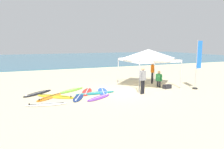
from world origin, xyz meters
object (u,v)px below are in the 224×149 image
at_px(surfboard_yellow, 56,96).
at_px(person_green, 159,78).
at_px(banner_flag, 197,67).
at_px(canopy_tent, 148,54).
at_px(surfboard_black, 38,93).
at_px(surfboard_white, 46,104).
at_px(surfboard_teal, 95,93).
at_px(surfboard_orange, 49,97).
at_px(person_grey, 143,79).
at_px(gear_bag_near_tent, 167,87).
at_px(surfboard_red, 87,92).
at_px(surfboard_lime, 72,90).
at_px(person_orange, 152,71).
at_px(surfboard_blue, 103,91).
at_px(surfboard_purple, 99,97).
at_px(surfboard_navy, 78,98).

bearing_deg(surfboard_yellow, person_green, 0.47).
distance_m(surfboard_yellow, banner_flag, 9.71).
bearing_deg(canopy_tent, surfboard_black, 176.14).
height_order(surfboard_white, surfboard_teal, same).
relative_size(surfboard_orange, surfboard_yellow, 0.79).
relative_size(surfboard_yellow, person_grey, 1.38).
bearing_deg(banner_flag, surfboard_orange, 171.72).
height_order(surfboard_orange, gear_bag_near_tent, gear_bag_near_tent).
height_order(surfboard_yellow, surfboard_red, same).
relative_size(surfboard_lime, surfboard_white, 1.00).
height_order(surfboard_lime, surfboard_yellow, same).
relative_size(surfboard_black, person_orange, 1.22).
relative_size(canopy_tent, surfboard_teal, 1.34).
bearing_deg(person_grey, person_orange, 47.77).
height_order(surfboard_blue, surfboard_white, same).
xyz_separation_m(surfboard_red, banner_flag, (7.41, -1.97, 1.54)).
bearing_deg(surfboard_purple, banner_flag, -1.98).
distance_m(surfboard_blue, person_grey, 2.78).
xyz_separation_m(surfboard_orange, gear_bag_near_tent, (7.99, -0.58, 0.10)).
bearing_deg(surfboard_red, surfboard_teal, -55.08).
height_order(surfboard_red, person_green, person_green).
distance_m(surfboard_teal, person_grey, 3.15).
height_order(surfboard_purple, surfboard_yellow, same).
bearing_deg(surfboard_lime, surfboard_navy, -90.84).
relative_size(surfboard_purple, surfboard_navy, 1.02).
xyz_separation_m(surfboard_orange, person_grey, (5.57, -1.28, 0.95)).
relative_size(canopy_tent, surfboard_navy, 1.81).
bearing_deg(surfboard_navy, gear_bag_near_tent, 1.44).
bearing_deg(gear_bag_near_tent, person_orange, 87.77).
bearing_deg(surfboard_black, surfboard_blue, -15.01).
relative_size(canopy_tent, surfboard_blue, 1.46).
relative_size(surfboard_purple, gear_bag_near_tent, 3.25).
bearing_deg(person_orange, surfboard_purple, -153.73).
relative_size(surfboard_orange, gear_bag_near_tent, 3.13).
xyz_separation_m(canopy_tent, surfboard_purple, (-4.51, -1.94, -2.35)).
bearing_deg(surfboard_teal, surfboard_purple, -97.11).
bearing_deg(surfboard_blue, canopy_tent, 8.30).
bearing_deg(surfboard_navy, surfboard_white, -159.26).
xyz_separation_m(surfboard_orange, surfboard_blue, (3.43, 0.20, -0.00)).
relative_size(surfboard_orange, surfboard_red, 0.84).
height_order(person_orange, person_grey, same).
distance_m(surfboard_white, gear_bag_near_tent, 8.33).
distance_m(surfboard_orange, surfboard_blue, 3.43).
bearing_deg(surfboard_teal, surfboard_black, 158.85).
relative_size(surfboard_navy, gear_bag_near_tent, 3.19).
height_order(canopy_tent, surfboard_teal, canopy_tent).
relative_size(surfboard_white, surfboard_red, 0.95).
distance_m(surfboard_blue, surfboard_red, 1.05).
xyz_separation_m(surfboard_black, surfboard_red, (3.03, -0.75, 0.00)).
xyz_separation_m(person_orange, person_green, (-0.32, -1.37, -0.33)).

